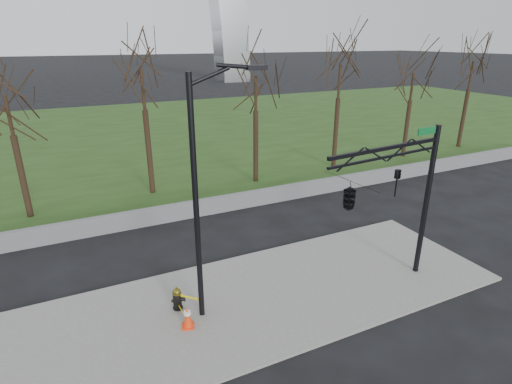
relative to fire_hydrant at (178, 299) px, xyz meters
name	(u,v)px	position (x,y,z in m)	size (l,w,h in m)	color
ground	(261,298)	(2.90, -0.60, -0.49)	(500.00, 500.00, 0.00)	black
sidewalk	(261,297)	(2.90, -0.60, -0.44)	(18.00, 6.00, 0.10)	slate
grass_strip	(127,134)	(2.90, 29.40, -0.46)	(120.00, 40.00, 0.06)	#273D16
guardrail	(194,209)	(2.90, 7.40, -0.04)	(60.00, 0.30, 0.90)	#59595B
tree_row	(204,126)	(4.99, 11.40, 3.46)	(50.19, 4.00, 7.90)	black
fire_hydrant	(178,299)	(0.00, 0.00, 0.00)	(0.53, 0.34, 0.85)	black
traffic_cone	(188,317)	(0.03, -1.07, -0.02)	(0.49, 0.49, 0.75)	#F7350D
street_light	(202,186)	(0.87, -0.65, 4.20)	(2.39, 0.32, 8.21)	black
traffic_signal_mast	(367,191)	(6.04, -2.04, 3.66)	(5.08, 2.52, 6.00)	black
caution_tape	(186,305)	(0.15, -0.43, -0.02)	(0.66, 1.07, 0.43)	yellow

